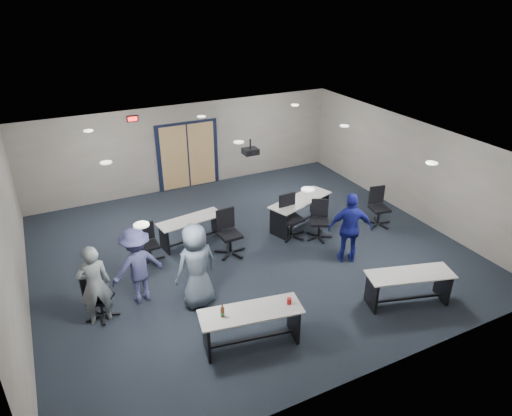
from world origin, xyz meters
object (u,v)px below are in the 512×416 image
chair_back_b (230,233)px  table_back_left (191,227)px  table_back_right (300,208)px  table_front_left (251,321)px  chair_loose_left (99,296)px  table_front_right (409,283)px  person_plaid (196,266)px  person_gray (95,285)px  chair_back_d (320,221)px  person_navy (350,228)px  chair_loose_right (380,207)px  chair_back_a (149,244)px  chair_back_c (292,217)px  person_back (137,266)px

chair_back_b → table_back_left: bearing=122.2°
table_back_right → chair_back_b: (-2.28, -0.49, 0.03)m
table_front_left → chair_loose_left: size_ratio=1.99×
table_front_right → person_plaid: person_plaid is taller
table_front_left → table_back_right: 4.74m
person_gray → chair_loose_left: bearing=-114.8°
person_plaid → chair_back_d: bearing=-173.5°
person_plaid → person_navy: (3.74, -0.06, -0.04)m
table_back_left → chair_back_b: chair_back_b is taller
person_gray → chair_loose_right: bearing=-175.2°
chair_back_b → person_plaid: person_plaid is taller
table_back_left → chair_loose_left: chair_loose_left is taller
chair_back_a → chair_back_c: chair_back_c is taller
chair_back_b → person_gray: 3.48m
person_plaid → person_back: size_ratio=1.09×
chair_back_a → chair_back_c: (3.61, -0.46, 0.09)m
table_front_right → person_navy: bearing=110.3°
table_front_right → table_back_right: 3.87m
chair_back_b → chair_loose_right: (4.23, -0.43, -0.03)m
table_back_right → chair_back_a: 4.12m
chair_back_a → chair_back_b: bearing=-17.1°
table_back_left → person_back: bearing=-142.8°
chair_back_c → table_back_right: bearing=36.0°
chair_back_b → table_back_right: bearing=8.3°
chair_back_b → chair_loose_right: chair_back_b is taller
table_front_right → chair_back_a: (-4.36, 3.90, -0.01)m
chair_loose_left → person_back: bearing=-36.0°
chair_back_b → person_navy: person_navy is taller
table_back_left → person_gray: size_ratio=1.02×
chair_back_c → chair_back_b: bearing=178.9°
table_front_right → table_front_left: bearing=-169.4°
chair_back_a → person_back: 1.50m
person_plaid → chair_loose_right: bearing=179.8°
chair_back_a → person_back: (-0.55, -1.35, 0.36)m
chair_back_a → chair_back_b: 1.92m
person_back → person_navy: bearing=161.3°
table_back_left → chair_back_d: size_ratio=1.69×
person_plaid → chair_back_b: bearing=-143.5°
table_back_right → chair_back_d: chair_back_d is taller
table_front_right → person_plaid: 4.34m
table_front_left → chair_back_c: bearing=59.3°
chair_back_a → table_back_right: bearing=-1.8°
chair_back_b → chair_loose_left: bearing=-166.3°
chair_back_b → person_navy: bearing=-36.3°
person_plaid → table_front_left: bearing=95.5°
table_front_right → person_back: bearing=168.9°
chair_back_d → chair_back_b: bearing=-158.5°
person_back → chair_loose_right: bearing=173.0°
table_front_left → table_back_right: bearing=57.9°
table_back_right → person_back: 4.86m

